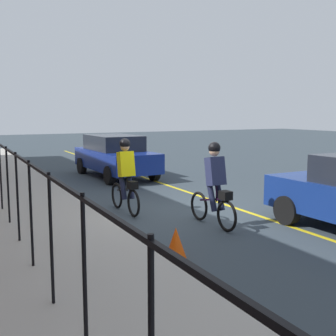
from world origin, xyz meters
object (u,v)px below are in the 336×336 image
Objects in this scene: cyclist_follow at (126,176)px; traffic_cone_near at (176,243)px; parked_sedan_rear at (115,155)px; cyclist_lead at (215,185)px.

cyclist_follow is 3.46m from traffic_cone_near.
traffic_cone_near is (-8.99, 2.22, -0.56)m from parked_sedan_rear.
cyclist_follow is at bearing -7.42° from traffic_cone_near.
cyclist_follow reaches higher than traffic_cone_near.
cyclist_follow is 3.46× the size of traffic_cone_near.
cyclist_follow is at bearing -19.94° from parked_sedan_rear.
cyclist_lead is 0.41× the size of parked_sedan_rear.
cyclist_lead is 3.46× the size of traffic_cone_near.
cyclist_lead is 7.65m from parked_sedan_rear.
cyclist_lead is at bearing -50.82° from traffic_cone_near.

